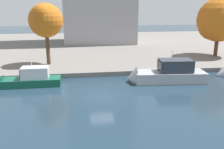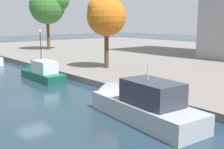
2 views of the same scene
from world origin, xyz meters
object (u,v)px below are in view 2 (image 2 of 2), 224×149
Objects in this scene: lamp_post at (41,44)px; tree_1 at (105,16)px; tree_2 at (50,6)px; motor_yacht_2 at (140,106)px; motor_yacht_1 at (41,74)px.

tree_1 is (11.03, 3.51, 3.97)m from lamp_post.
motor_yacht_2 is at bearing -20.45° from tree_2.
tree_1 is 27.35m from tree_2.
tree_2 is (-24.89, 14.69, 9.10)m from motor_yacht_1.
lamp_post reaches higher than motor_yacht_1.
tree_2 is at bearing -30.68° from motor_yacht_1.
tree_2 is at bearing 166.38° from tree_1.
lamp_post is 0.37× the size of tree_2.
tree_2 reaches higher than motor_yacht_1.
motor_yacht_2 is at bearing 176.95° from motor_yacht_1.
lamp_post is at bearing -6.65° from motor_yacht_2.
lamp_post is at bearing -162.36° from tree_1.
motor_yacht_1 is at bearing -100.84° from tree_1.
motor_yacht_1 is 10.73m from tree_1.
tree_2 is at bearing -15.00° from motor_yacht_2.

